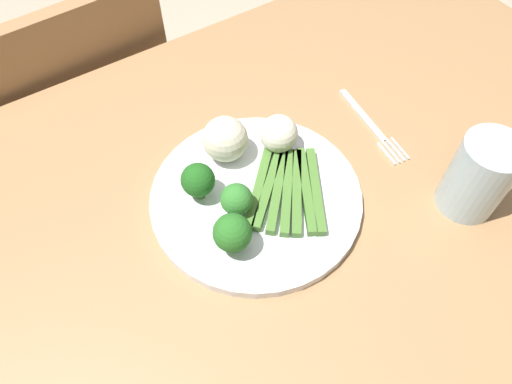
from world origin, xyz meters
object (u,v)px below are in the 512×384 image
at_px(broccoli_back_right, 232,232).
at_px(water_glass, 479,176).
at_px(cauliflower_front_left, 225,139).
at_px(broccoli_right, 198,180).
at_px(broccoli_outer_edge, 236,200).
at_px(dining_table, 269,269).
at_px(plate, 256,197).
at_px(chair, 85,138).
at_px(asparagus_bundle, 287,189).
at_px(cauliflower_front, 279,134).
at_px(fork, 371,126).

height_order(broccoli_back_right, water_glass, water_glass).
distance_m(cauliflower_front_left, water_glass, 0.33).
bearing_deg(broccoli_right, broccoli_outer_edge, 117.00).
bearing_deg(dining_table, plate, -101.62).
distance_m(chair, asparagus_bundle, 0.63).
xyz_separation_m(broccoli_outer_edge, broccoli_right, (0.03, -0.05, 0.00)).
bearing_deg(cauliflower_front, asparagus_bundle, 63.69).
height_order(plate, broccoli_outer_edge, broccoli_outer_edge).
distance_m(broccoli_outer_edge, broccoli_right, 0.06).
bearing_deg(asparagus_bundle, water_glass, 94.07).
relative_size(dining_table, cauliflower_front, 24.52).
distance_m(plate, broccoli_outer_edge, 0.05).
bearing_deg(broccoli_back_right, dining_table, 178.26).
xyz_separation_m(broccoli_back_right, cauliflower_front_left, (-0.07, -0.13, -0.00)).
bearing_deg(broccoli_outer_edge, fork, -173.85).
xyz_separation_m(plate, broccoli_outer_edge, (0.04, 0.01, 0.04)).
bearing_deg(broccoli_right, water_glass, 146.39).
xyz_separation_m(chair, plate, (-0.13, 0.51, 0.28)).
bearing_deg(fork, asparagus_bundle, -70.67).
distance_m(chair, cauliflower_front, 0.59).
height_order(asparagus_bundle, broccoli_outer_edge, broccoli_outer_edge).
xyz_separation_m(cauliflower_front_left, cauliflower_front, (-0.07, 0.03, -0.00)).
distance_m(broccoli_outer_edge, cauliflower_front, 0.13).
bearing_deg(water_glass, chair, -61.45).
xyz_separation_m(plate, broccoli_back_right, (0.07, 0.05, 0.04)).
relative_size(plate, broccoli_back_right, 4.89).
bearing_deg(asparagus_bundle, broccoli_back_right, -35.33).
height_order(asparagus_bundle, broccoli_back_right, broccoli_back_right).
bearing_deg(cauliflower_front_left, plate, 87.81).
height_order(dining_table, water_glass, water_glass).
bearing_deg(broccoli_outer_edge, chair, -79.96).
relative_size(asparagus_bundle, cauliflower_front_left, 2.51).
height_order(broccoli_right, cauliflower_front_left, cauliflower_front_left).
distance_m(cauliflower_front, water_glass, 0.26).
xyz_separation_m(plate, fork, (-0.22, -0.02, -0.01)).
bearing_deg(broccoli_outer_edge, cauliflower_front, -149.80).
relative_size(chair, plate, 3.07).
bearing_deg(dining_table, chair, -78.13).
bearing_deg(chair, cauliflower_front, 110.96).
distance_m(dining_table, chair, 0.59).
xyz_separation_m(dining_table, water_glass, (-0.24, 0.11, 0.17)).
height_order(cauliflower_front_left, fork, cauliflower_front_left).
height_order(broccoli_outer_edge, cauliflower_front_left, cauliflower_front_left).
height_order(broccoli_right, cauliflower_front, same).
relative_size(dining_table, broccoli_back_right, 22.92).
height_order(chair, fork, chair).
relative_size(plate, broccoli_outer_edge, 5.60).
xyz_separation_m(broccoli_outer_edge, broccoli_back_right, (0.03, 0.04, 0.00)).
bearing_deg(fork, broccoli_right, -86.60).
height_order(plate, asparagus_bundle, asparagus_bundle).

